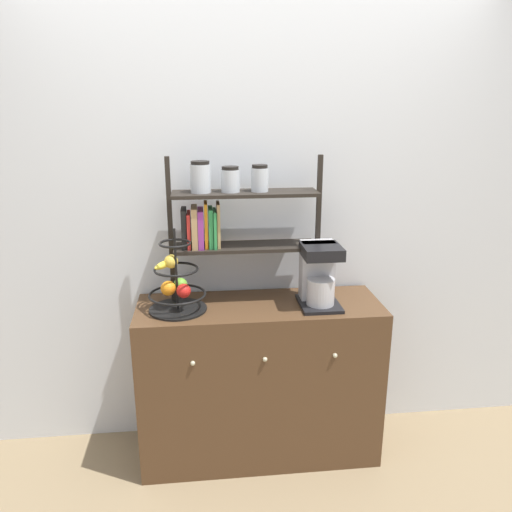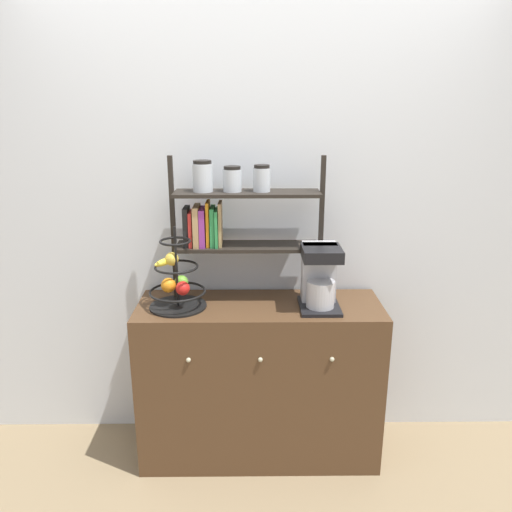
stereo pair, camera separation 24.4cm
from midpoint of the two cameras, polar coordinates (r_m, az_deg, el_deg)
The scene contains 6 objects.
ground_plane at distance 2.91m, azimuth 3.08°, elevation -23.93°, with size 12.00×12.00×0.00m, color #847051.
wall_back at distance 2.77m, azimuth 2.87°, elevation 4.26°, with size 7.00×0.05×2.60m, color silver.
sideboard at distance 2.83m, azimuth 2.94°, elevation -14.04°, with size 1.29×0.47×0.90m.
coffee_maker at distance 2.59m, azimuth 9.98°, elevation -2.33°, with size 0.20×0.26×0.33m.
fruit_stand at distance 2.57m, azimuth -6.43°, elevation -3.04°, with size 0.30×0.30×0.43m.
shelf_hutch at distance 2.58m, azimuth -0.57°, elevation 5.00°, with size 0.80×0.20×0.76m.
Camera 2 is at (-0.04, -2.21, 1.90)m, focal length 35.00 mm.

